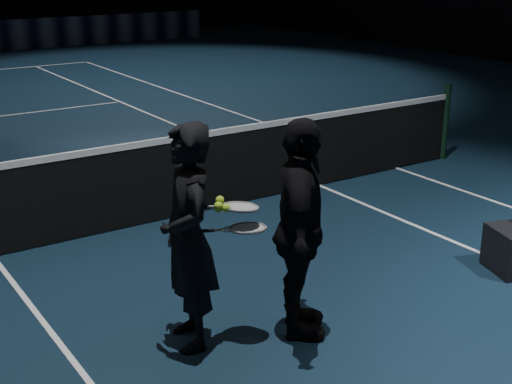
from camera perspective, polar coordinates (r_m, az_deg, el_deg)
net_post_right at (r=10.64m, az=14.90°, el=5.47°), size 0.10×0.10×1.10m
player_a at (r=5.30m, az=-5.46°, el=-3.67°), size 0.55×0.71×1.74m
player_b at (r=5.42m, az=3.53°, el=-3.09°), size 0.93×1.08×1.74m
racket_lower at (r=5.33m, az=-0.65°, el=-2.90°), size 0.71×0.47×0.03m
racket_upper at (r=5.31m, az=-1.26°, el=-1.21°), size 0.71×0.44×0.10m
tennis_balls at (r=5.25m, az=-2.77°, el=-1.09°), size 0.12×0.10×0.12m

